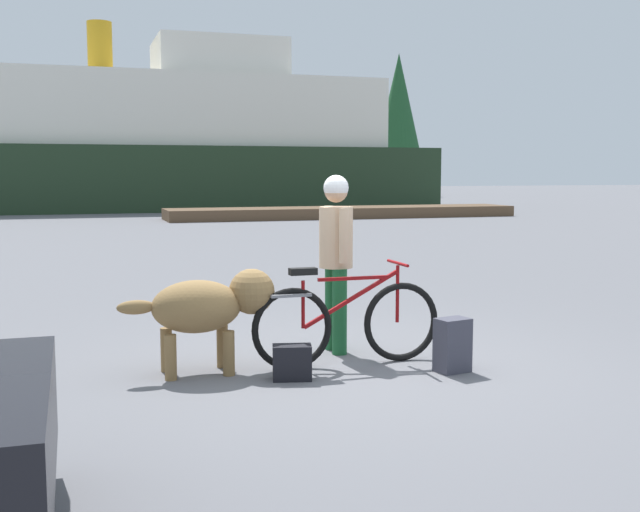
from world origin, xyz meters
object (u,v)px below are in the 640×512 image
Objects in this scene: handbag_pannier at (292,362)px; person_cyclist at (336,247)px; ferry_boat at (170,146)px; bicycle at (346,322)px; dog at (209,305)px; backpack at (453,345)px.

person_cyclist is at bearing 51.54° from handbag_pannier.
ferry_boat is at bearing 84.78° from handbag_pannier.
person_cyclist is at bearing -94.10° from ferry_boat.
bicycle is 0.07× the size of ferry_boat.
ferry_boat is at bearing 83.57° from dog.
dog is 0.87m from handbag_pannier.
ferry_boat is at bearing 87.34° from backpack.
bicycle is 1.31× the size of dog.
bicycle reaches higher than backpack.
person_cyclist reaches higher than dog.
ferry_boat is (2.16, 30.21, 1.93)m from person_cyclist.
ferry_boat reaches higher than handbag_pannier.
bicycle is 5.49× the size of handbag_pannier.
person_cyclist is 0.07× the size of ferry_boat.
backpack is 31.38m from ferry_boat.
bicycle reaches higher than handbag_pannier.
handbag_pannier is at bearing -151.70° from bicycle.
dog is 2.87× the size of backpack.
person_cyclist reaches higher than backpack.
ferry_boat is at bearing 85.90° from person_cyclist.
bicycle is 1.04× the size of person_cyclist.
dog is (-1.29, -0.41, -0.43)m from person_cyclist.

